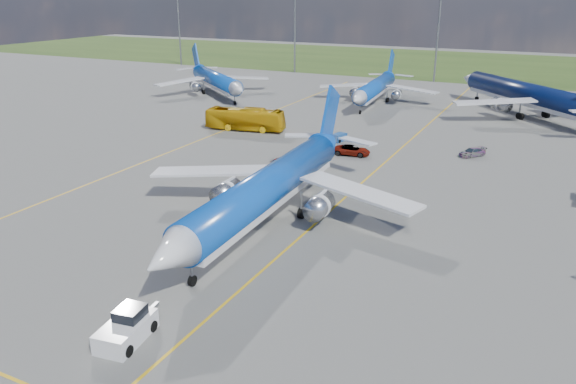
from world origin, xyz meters
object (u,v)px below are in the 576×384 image
at_px(bg_jet_n, 522,115).
at_px(baggage_tug_c, 335,139).
at_px(main_airliner, 268,223).
at_px(service_car_b, 352,150).
at_px(bg_jet_nnw, 374,103).
at_px(apron_bus, 245,119).
at_px(service_car_c, 472,152).
at_px(pushback_tug, 127,328).
at_px(bg_jet_nw, 217,95).
at_px(service_car_a, 278,164).

height_order(bg_jet_n, baggage_tug_c, bg_jet_n).
relative_size(main_airliner, service_car_b, 8.13).
bearing_deg(bg_jet_n, bg_jet_nnw, -40.06).
distance_m(bg_jet_n, service_car_b, 44.73).
relative_size(apron_bus, baggage_tug_c, 2.55).
height_order(bg_jet_nnw, main_airliner, main_airliner).
height_order(apron_bus, service_car_b, apron_bus).
xyz_separation_m(bg_jet_nnw, main_airliner, (10.28, -66.64, 0.00)).
bearing_deg(service_car_c, pushback_tug, -65.43).
height_order(bg_jet_nw, baggage_tug_c, bg_jet_nw).
height_order(bg_jet_nnw, bg_jet_n, bg_jet_n).
distance_m(bg_jet_nw, apron_bus, 34.97).
xyz_separation_m(bg_jet_nnw, pushback_tug, (11.25, -88.72, 0.87)).
bearing_deg(main_airliner, bg_jet_nw, 124.45).
xyz_separation_m(bg_jet_nnw, baggage_tug_c, (4.48, -33.54, 0.54)).
relative_size(bg_jet_nnw, service_car_a, 8.44).
bearing_deg(main_airliner, service_car_a, 111.45).
xyz_separation_m(bg_jet_nnw, service_car_b, (9.32, -39.25, 0.72)).
bearing_deg(bg_jet_n, pushback_tug, 36.90).
relative_size(bg_jet_n, main_airliner, 1.07).
xyz_separation_m(apron_bus, service_car_c, (37.17, 0.45, -1.27)).
bearing_deg(apron_bus, service_car_c, -99.27).
distance_m(service_car_b, baggage_tug_c, 7.49).
bearing_deg(service_car_c, service_car_b, -117.73).
height_order(bg_jet_nw, service_car_c, bg_jet_nw).
height_order(main_airliner, apron_bus, main_airliner).
bearing_deg(service_car_b, bg_jet_nw, 46.41).
bearing_deg(pushback_tug, main_airliner, 84.60).
distance_m(bg_jet_n, main_airliner, 70.11).
bearing_deg(bg_jet_nw, main_airliner, -103.44).
relative_size(pushback_tug, apron_bus, 0.48).
bearing_deg(bg_jet_nnw, baggage_tug_c, -87.16).
bearing_deg(apron_bus, baggage_tug_c, -102.77).
distance_m(service_car_c, baggage_tug_c, 20.52).
bearing_deg(apron_bus, service_car_a, -148.63).
bearing_deg(main_airliner, service_car_b, 89.46).
bearing_deg(service_car_b, bg_jet_nnw, 6.25).
bearing_deg(service_car_b, service_car_c, -73.05).
relative_size(pushback_tug, service_car_c, 1.54).
bearing_deg(bg_jet_nnw, service_car_b, -81.40).
distance_m(bg_jet_nw, pushback_tug, 94.51).
xyz_separation_m(pushback_tug, service_car_b, (-1.93, 49.47, -0.14)).
bearing_deg(service_car_c, baggage_tug_c, -138.23).
distance_m(bg_jet_n, service_car_c, 33.46).
xyz_separation_m(main_airliner, apron_bus, (-22.49, 33.92, 1.88)).
relative_size(bg_jet_nnw, baggage_tug_c, 6.75).
relative_size(bg_jet_nnw, main_airliner, 0.84).
relative_size(bg_jet_nnw, service_car_b, 6.86).
relative_size(bg_jet_nw, service_car_c, 8.95).
height_order(bg_jet_nnw, baggage_tug_c, bg_jet_nnw).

